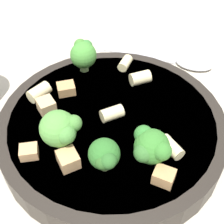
% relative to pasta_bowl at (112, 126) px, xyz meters
% --- Properties ---
extents(ground_plane, '(2.00, 2.00, 0.00)m').
position_rel_pasta_bowl_xyz_m(ground_plane, '(0.00, 0.00, -0.02)').
color(ground_plane, '#BCB29E').
extents(pasta_bowl, '(0.27, 0.27, 0.03)m').
position_rel_pasta_bowl_xyz_m(pasta_bowl, '(0.00, 0.00, 0.00)').
color(pasta_bowl, '#28231E').
rests_on(pasta_bowl, ground_plane).
extents(broccoli_floret_0, '(0.04, 0.04, 0.05)m').
position_rel_pasta_bowl_xyz_m(broccoli_floret_0, '(0.02, 0.07, 0.04)').
color(broccoli_floret_0, '#9EC175').
rests_on(broccoli_floret_0, pasta_bowl).
extents(broccoli_floret_1, '(0.03, 0.03, 0.04)m').
position_rel_pasta_bowl_xyz_m(broccoli_floret_1, '(-0.04, 0.06, 0.04)').
color(broccoli_floret_1, '#93B766').
rests_on(broccoli_floret_1, pasta_bowl).
extents(broccoli_floret_2, '(0.04, 0.04, 0.04)m').
position_rel_pasta_bowl_xyz_m(broccoli_floret_2, '(0.09, -0.05, 0.04)').
color(broccoli_floret_2, '#84AD60').
rests_on(broccoli_floret_2, pasta_bowl).
extents(broccoli_floret_3, '(0.04, 0.04, 0.04)m').
position_rel_pasta_bowl_xyz_m(broccoli_floret_3, '(-0.07, 0.02, 0.04)').
color(broccoli_floret_3, '#9EC175').
rests_on(broccoli_floret_3, pasta_bowl).
extents(rigatoni_0, '(0.03, 0.02, 0.01)m').
position_rel_pasta_bowl_xyz_m(rigatoni_0, '(-0.08, -0.00, 0.02)').
color(rigatoni_0, beige).
rests_on(rigatoni_0, pasta_bowl).
extents(rigatoni_1, '(0.03, 0.03, 0.02)m').
position_rel_pasta_bowl_xyz_m(rigatoni_1, '(-0.00, -0.00, 0.02)').
color(rigatoni_1, beige).
rests_on(rigatoni_1, pasta_bowl).
extents(rigatoni_2, '(0.02, 0.03, 0.02)m').
position_rel_pasta_bowl_xyz_m(rigatoni_2, '(0.09, 0.03, 0.02)').
color(rigatoni_2, beige).
rests_on(rigatoni_2, pasta_bowl).
extents(rigatoni_3, '(0.02, 0.03, 0.01)m').
position_rel_pasta_bowl_xyz_m(rigatoni_3, '(0.05, -0.09, 0.02)').
color(rigatoni_3, beige).
rests_on(rigatoni_3, pasta_bowl).
extents(rigatoni_4, '(0.03, 0.03, 0.02)m').
position_rel_pasta_bowl_xyz_m(rigatoni_4, '(0.01, -0.07, 0.02)').
color(rigatoni_4, beige).
rests_on(rigatoni_4, pasta_bowl).
extents(chicken_chunk_0, '(0.03, 0.02, 0.02)m').
position_rel_pasta_bowl_xyz_m(chicken_chunk_0, '(0.07, 0.04, 0.02)').
color(chicken_chunk_0, tan).
rests_on(chicken_chunk_0, pasta_bowl).
extents(chicken_chunk_1, '(0.03, 0.03, 0.02)m').
position_rel_pasta_bowl_xyz_m(chicken_chunk_1, '(-0.01, 0.08, 0.02)').
color(chicken_chunk_1, tan).
rests_on(chicken_chunk_1, pasta_bowl).
extents(chicken_chunk_2, '(0.02, 0.02, 0.01)m').
position_rel_pasta_bowl_xyz_m(chicken_chunk_2, '(0.03, 0.10, 0.02)').
color(chicken_chunk_2, tan).
rests_on(chicken_chunk_2, pasta_bowl).
extents(chicken_chunk_3, '(0.02, 0.02, 0.01)m').
position_rel_pasta_bowl_xyz_m(chicken_chunk_3, '(-0.09, 0.04, 0.02)').
color(chicken_chunk_3, tan).
rests_on(chicken_chunk_3, pasta_bowl).
extents(chicken_chunk_4, '(0.03, 0.03, 0.01)m').
position_rel_pasta_bowl_xyz_m(chicken_chunk_4, '(0.07, 0.00, 0.02)').
color(chicken_chunk_4, tan).
rests_on(chicken_chunk_4, pasta_bowl).
extents(spoon, '(0.17, 0.08, 0.01)m').
position_rel_pasta_bowl_xyz_m(spoon, '(0.01, -0.19, -0.02)').
color(spoon, '#B2B2B7').
rests_on(spoon, ground_plane).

